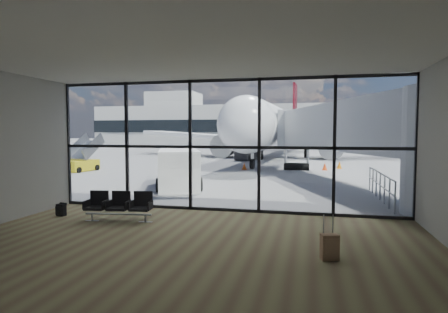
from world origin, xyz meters
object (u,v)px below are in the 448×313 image
at_px(seating_row, 120,205).
at_px(mobile_stairs, 80,164).
at_px(backpack, 61,210).
at_px(service_van, 179,168).
at_px(suitcase, 330,247).
at_px(airliner, 280,128).
at_px(belt_loader, 250,153).

height_order(seating_row, mobile_stairs, mobile_stairs).
relative_size(backpack, service_van, 0.09).
bearing_deg(backpack, suitcase, -5.77).
height_order(backpack, airliner, airliner).
bearing_deg(belt_loader, suitcase, -59.15).
relative_size(backpack, belt_loader, 0.09).
bearing_deg(suitcase, service_van, 108.73).
height_order(suitcase, belt_loader, belt_loader).
xyz_separation_m(seating_row, belt_loader, (-0.18, 26.21, 0.17)).
bearing_deg(airliner, mobile_stairs, -118.76).
distance_m(service_van, mobile_stairs, 11.22).
relative_size(suitcase, airliner, 0.02).
bearing_deg(service_van, seating_row, -106.06).
relative_size(seating_row, service_van, 0.44).
height_order(backpack, service_van, service_van).
distance_m(seating_row, suitcase, 6.47).
distance_m(backpack, belt_loader, 26.12).
distance_m(backpack, mobile_stairs, 15.00).
bearing_deg(suitcase, mobile_stairs, 119.49).
bearing_deg(mobile_stairs, belt_loader, 60.25).
xyz_separation_m(suitcase, belt_loader, (-6.24, 28.46, 0.37)).
distance_m(airliner, service_van, 26.17).
xyz_separation_m(seating_row, suitcase, (6.07, -2.25, -0.20)).
bearing_deg(service_van, suitcase, -75.00).
bearing_deg(backpack, mobile_stairs, 132.39).
relative_size(seating_row, airliner, 0.05).
distance_m(airliner, mobile_stairs, 23.58).
xyz_separation_m(airliner, mobile_stairs, (-12.33, -19.91, -2.67)).
distance_m(seating_row, airliner, 33.02).
distance_m(seating_row, backpack, 2.20).
xyz_separation_m(airliner, belt_loader, (-2.43, -6.62, -2.52)).
relative_size(airliner, mobile_stairs, 12.70).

